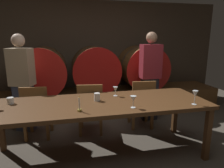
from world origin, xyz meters
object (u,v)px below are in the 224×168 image
Objects in this scene: dining_table at (100,107)px; wine_glass_center_left at (115,89)px; wine_barrel_center at (95,69)px; cup_right at (97,97)px; chair_center at (90,106)px; cup_left at (10,101)px; guest_left at (22,83)px; wine_glass_center_right at (133,99)px; chair_left at (36,110)px; wine_barrel_left at (43,71)px; guest_right at (150,76)px; wine_barrel_right at (142,68)px; wine_glass_far_right at (195,94)px; candle_center at (79,107)px; chair_right at (142,102)px.

wine_glass_center_left reaches higher than dining_table.
cup_right is at bearing -96.95° from wine_barrel_center.
dining_table is at bearing -137.95° from wine_glass_center_left.
cup_left is (-1.07, -0.47, 0.32)m from chair_center.
wine_glass_center_right is at bearing 156.90° from guest_left.
chair_left is 0.53× the size of guest_left.
guest_left is (-1.15, 1.08, 0.14)m from dining_table.
chair_center is at bearing 113.52° from wine_glass_center_right.
cup_right is (0.87, -1.77, -0.10)m from wine_barrel_left.
guest_left is 12.16× the size of wine_glass_center_left.
guest_right reaches higher than chair_left.
wine_barrel_right is (1.09, 0.00, 0.00)m from wine_barrel_center.
wine_barrel_right is at bearing 57.85° from wine_glass_center_left.
wine_glass_center_right is 0.54m from cup_right.
wine_barrel_center is 2.15m from wine_glass_center_right.
chair_center is (0.84, -1.18, -0.43)m from wine_barrel_left.
wine_glass_far_right is (1.16, -0.35, 0.19)m from dining_table.
wine_barrel_right reaches higher than cup_right.
guest_left reaches higher than chair_left.
chair_center is (0.85, -0.03, 0.00)m from chair_left.
cup_right is at bearing 160.30° from wine_glass_far_right.
wine_glass_far_right is at bearing -46.93° from wine_barrel_left.
guest_right is (2.05, -0.78, -0.05)m from wine_barrel_left.
dining_table is 0.41m from candle_center.
chair_right is (0.92, 0.05, 0.00)m from chair_center.
wine_glass_center_left is 0.75× the size of wine_glass_far_right.
wine_glass_far_right reaches higher than wine_glass_center_left.
dining_table is 0.14m from cup_right.
wine_barrel_left is at bearing -27.78° from chair_right.
wine_barrel_center is 11.76× the size of cup_left.
wine_barrel_center reaches higher than chair_right.
cup_right is at bearing 150.61° from chair_left.
wine_barrel_left is 2.17m from wine_barrel_right.
wine_glass_center_right is at bearing 68.40° from chair_right.
chair_right is 0.52× the size of guest_right.
wine_glass_far_right reaches higher than cup_right.
wine_barrel_center is 1.12× the size of chair_left.
candle_center reaches higher than chair_left.
wine_glass_center_right reaches higher than chair_right.
chair_center is at bearing -138.38° from wine_barrel_right.
wine_barrel_center is 1.00× the size of wine_barrel_right.
guest_left is 15.62× the size of cup_right.
chair_right is (1.76, -1.14, -0.43)m from wine_barrel_left.
guest_left is (-1.10, 0.42, 0.36)m from chair_center.
guest_right is (0.97, -0.78, -0.05)m from wine_barrel_center.
guest_left is at bearing 91.38° from cup_left.
wine_glass_center_right is (-0.50, -1.01, 0.39)m from chair_right.
wine_glass_far_right is (1.21, -1.01, 0.41)m from chair_center.
chair_center is at bearing -101.73° from wine_barrel_center.
dining_table is (-1.28, -1.85, -0.21)m from wine_barrel_right.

